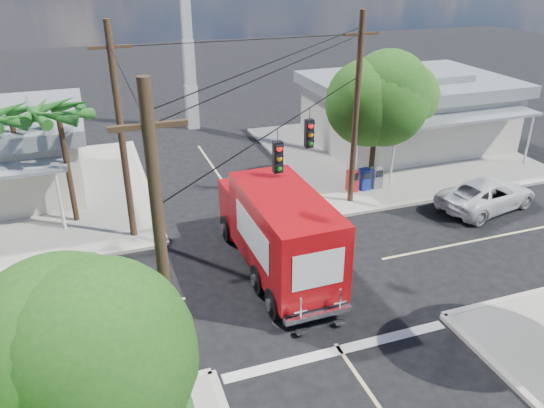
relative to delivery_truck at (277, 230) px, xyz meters
name	(u,v)px	position (x,y,z in m)	size (l,w,h in m)	color
ground	(290,278)	(0.26, -0.66, -1.75)	(120.00, 120.00, 0.00)	black
sidewalk_ne	(390,151)	(11.14, 10.22, -1.68)	(14.12, 14.12, 0.14)	#9E998E
sidewalk_nw	(3,202)	(-10.62, 10.22, -1.68)	(14.12, 14.12, 0.14)	#9E998E
road_markings	(305,299)	(0.26, -2.13, -1.75)	(32.00, 32.00, 0.01)	beige
building_ne	(407,109)	(12.76, 11.30, 0.57)	(11.80, 10.20, 4.50)	beige
radio_tower	(188,45)	(0.76, 19.34, 3.89)	(0.80, 0.80, 17.00)	silver
tree_sw_front	(87,365)	(-6.73, -8.20, 2.58)	(3.88, 3.78, 6.03)	#422D1C
tree_ne_front	(378,96)	(7.47, 6.10, 3.01)	(4.21, 4.14, 6.66)	#422D1C
tree_ne_back	(399,94)	(10.07, 8.30, 2.43)	(3.77, 3.66, 5.82)	#422D1C
palm_nw_front	(58,115)	(-7.24, 6.84, 3.29)	(3.01, 3.08, 5.59)	#422D1C
palm_nw_back	(11,118)	(-9.24, 8.34, 2.92)	(3.01, 3.08, 5.19)	#422D1C
utility_poles	(234,153)	(-1.32, 0.94, 2.92)	(12.00, 10.68, 9.00)	#473321
vending_boxes	(364,179)	(6.76, 5.54, -1.06)	(1.90, 0.50, 1.10)	red
delivery_truck	(277,230)	(0.00, 0.00, 0.00)	(2.68, 8.04, 3.45)	black
parked_car	(487,194)	(11.34, 1.85, -1.03)	(2.39, 5.19, 1.44)	silver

